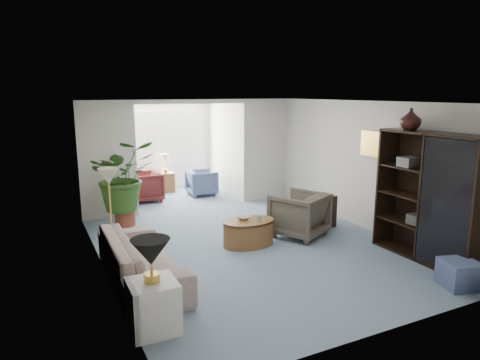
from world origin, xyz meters
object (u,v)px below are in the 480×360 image
framed_picture (373,144)px  ottoman (460,274)px  sunroom_chair_blue (202,182)px  sofa (141,259)px  end_table (153,306)px  wingback_chair (299,214)px  side_table_dark (320,211)px  cabinet_urn (411,119)px  sunroom_table (166,182)px  floor_lamp (109,176)px  coffee_cup (259,218)px  entertainment_cabinet (430,197)px  coffee_table (249,233)px  sunroom_chair_maroon (145,187)px  coffee_bowl (244,218)px  table_lamp (151,252)px  plant_pot (125,218)px

framed_picture → ottoman: 2.99m
framed_picture → ottoman: size_ratio=1.07×
ottoman → sunroom_chair_blue: 6.83m
sofa → end_table: sofa is taller
wingback_chair → side_table_dark: size_ratio=1.44×
cabinet_urn → sunroom_table: bearing=111.3°
side_table_dark → sunroom_chair_blue: (-1.11, 3.61, 0.01)m
wingback_chair → floor_lamp: bearing=-43.2°
sofa → sunroom_table: size_ratio=4.33×
coffee_cup → sunroom_chair_blue: size_ratio=0.14×
coffee_cup → entertainment_cabinet: (2.10, -1.76, 0.53)m
sofa → sunroom_chair_blue: 5.33m
framed_picture → entertainment_cabinet: entertainment_cabinet is taller
framed_picture → coffee_table: 2.91m
coffee_cup → sunroom_chair_maroon: size_ratio=0.13×
framed_picture → sunroom_chair_maroon: 5.54m
coffee_bowl → entertainment_cabinet: entertainment_cabinet is taller
cabinet_urn → sunroom_chair_maroon: cabinet_urn is taller
sofa → sunroom_table: 5.68m
end_table → coffee_bowl: end_table is taller
cabinet_urn → sunroom_chair_blue: 5.84m
floor_lamp → coffee_bowl: size_ratio=1.63×
coffee_table → side_table_dark: bearing=9.9°
cabinet_urn → ottoman: size_ratio=0.75×
sunroom_chair_blue → sunroom_table: size_ratio=1.39×
coffee_cup → coffee_bowl: bearing=135.0°
sunroom_chair_maroon → coffee_table: bearing=15.3°
sofa → entertainment_cabinet: entertainment_cabinet is taller
table_lamp → cabinet_urn: bearing=8.1°
table_lamp → cabinet_urn: 4.75m
coffee_bowl → coffee_cup: (0.20, -0.20, 0.02)m
floor_lamp → coffee_table: 2.61m
coffee_cup → sunroom_table: coffee_cup is taller
coffee_table → cabinet_urn: (2.25, -1.36, 2.01)m
sofa → end_table: bearing=172.9°
entertainment_cabinet → cabinet_urn: size_ratio=5.83×
sunroom_chair_maroon → sunroom_table: (0.75, 0.75, -0.10)m
entertainment_cabinet → sunroom_table: (-2.35, 6.53, -0.77)m
coffee_cup → wingback_chair: (0.92, 0.11, -0.08)m
sofa → entertainment_cabinet: (4.32, -1.20, 0.70)m
sofa → wingback_chair: size_ratio=2.48×
side_table_dark → sunroom_table: side_table_dark is taller
end_table → plant_pot: 4.16m
cabinet_urn → entertainment_cabinet: bearing=-90.0°
plant_pot → entertainment_cabinet: bearing=-45.0°
end_table → ottoman: bearing=-10.9°
entertainment_cabinet → wingback_chair: bearing=122.4°
end_table → coffee_cup: size_ratio=5.83×
side_table_dark → plant_pot: side_table_dark is taller
entertainment_cabinet → sunroom_table: 6.98m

